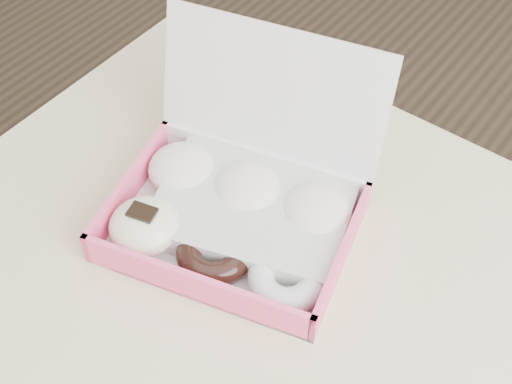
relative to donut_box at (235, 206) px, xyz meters
The scene contains 2 objects.
donut_box is the anchor object (origin of this frame).
newspapers 0.03m from the donut_box, 60.43° to the left, with size 0.24×0.19×0.04m, color beige.
Camera 1 is at (0.12, -0.34, 1.47)m, focal length 50.00 mm.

